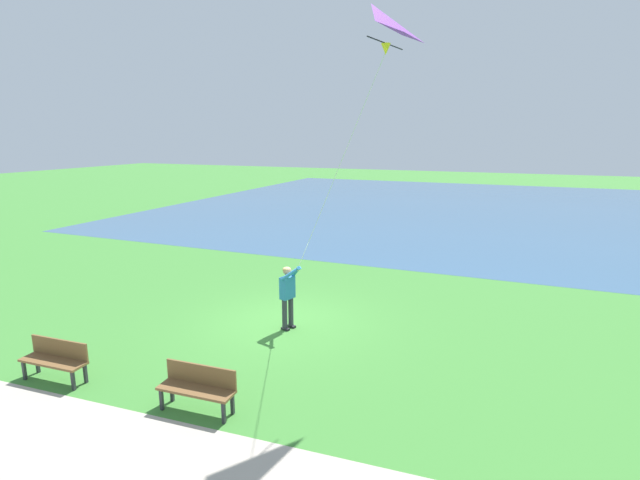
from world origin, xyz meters
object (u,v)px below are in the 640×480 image
park_bench_far_walkway (198,385)px  flying_kite (372,32)px  park_bench_near_walkway (56,357)px  person_kite_flyer (288,292)px

park_bench_far_walkway → flying_kite: bearing=145.9°
park_bench_near_walkway → flying_kite: bearing=121.5°
person_kite_flyer → park_bench_far_walkway: 4.17m
flying_kite → park_bench_far_walkway: bearing=-34.1°
park_bench_near_walkway → person_kite_flyer: bearing=142.2°
flying_kite → park_bench_near_walkway: 9.48m
person_kite_flyer → park_bench_near_walkway: (4.33, -3.36, -0.54)m
park_bench_near_walkway → park_bench_far_walkway: size_ratio=1.00×
park_bench_far_walkway → park_bench_near_walkway: bearing=-86.8°
flying_kite → person_kite_flyer: bearing=-108.6°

